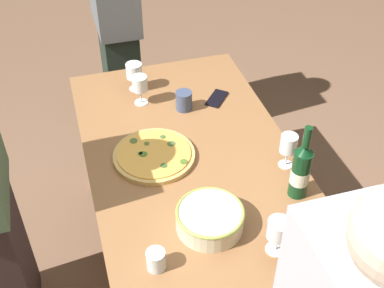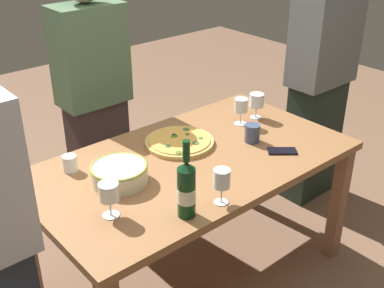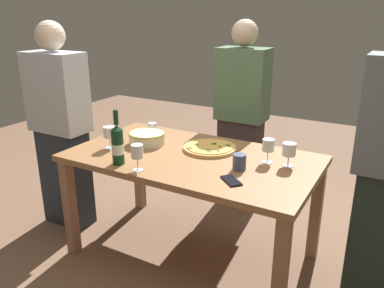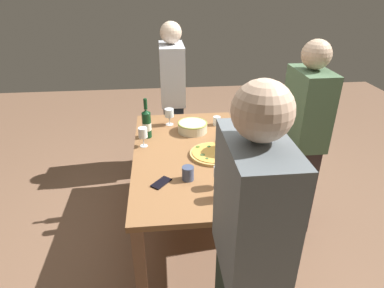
{
  "view_description": "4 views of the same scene",
  "coord_description": "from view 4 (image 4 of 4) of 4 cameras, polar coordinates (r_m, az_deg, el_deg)",
  "views": [
    {
      "loc": [
        -1.56,
        0.46,
        2.22
      ],
      "look_at": [
        0.0,
        0.0,
        0.83
      ],
      "focal_mm": 46.94,
      "sensor_mm": 36.0,
      "label": 1
    },
    {
      "loc": [
        -1.37,
        -1.61,
        1.93
      ],
      "look_at": [
        0.0,
        0.0,
        0.83
      ],
      "focal_mm": 45.95,
      "sensor_mm": 36.0,
      "label": 2
    },
    {
      "loc": [
        1.18,
        -2.07,
        1.65
      ],
      "look_at": [
        0.0,
        0.0,
        0.83
      ],
      "focal_mm": 36.58,
      "sensor_mm": 36.0,
      "label": 3
    },
    {
      "loc": [
        2.22,
        -0.23,
        1.99
      ],
      "look_at": [
        0.0,
        0.0,
        0.83
      ],
      "focal_mm": 30.96,
      "sensor_mm": 36.0,
      "label": 4
    }
  ],
  "objects": [
    {
      "name": "wine_glass_by_bottle",
      "position": [
        2.01,
        5.47,
        -7.09
      ],
      "size": [
        0.08,
        0.08,
        0.15
      ],
      "color": "white",
      "rests_on": "dining_table"
    },
    {
      "name": "dining_table",
      "position": [
        2.6,
        0.0,
        -3.39
      ],
      "size": [
        1.6,
        0.9,
        0.75
      ],
      "color": "#95643D",
      "rests_on": "ground"
    },
    {
      "name": "person_guest_left",
      "position": [
        1.58,
        9.42,
        -19.33
      ],
      "size": [
        0.45,
        0.24,
        1.67
      ],
      "rotation": [
        0.0,
        0.0,
        -3.04
      ],
      "color": "#212F26",
      "rests_on": "ground"
    },
    {
      "name": "cup_ceramic",
      "position": [
        3.02,
        4.3,
        4.02
      ],
      "size": [
        0.07,
        0.07,
        0.08
      ],
      "primitive_type": "cylinder",
      "color": "white",
      "rests_on": "dining_table"
    },
    {
      "name": "wine_bottle",
      "position": [
        2.78,
        -7.82,
        3.59
      ],
      "size": [
        0.08,
        0.08,
        0.34
      ],
      "color": "#0F381B",
      "rests_on": "dining_table"
    },
    {
      "name": "serving_bowl",
      "position": [
        2.88,
        0.09,
        3.03
      ],
      "size": [
        0.26,
        0.26,
        0.09
      ],
      "color": "beige",
      "rests_on": "dining_table"
    },
    {
      "name": "pizza",
      "position": [
        2.52,
        3.69,
        -1.68
      ],
      "size": [
        0.36,
        0.36,
        0.03
      ],
      "color": "#DDB162",
      "rests_on": "dining_table"
    },
    {
      "name": "person_host",
      "position": [
        3.53,
        -3.34,
        7.6
      ],
      "size": [
        0.45,
        0.24,
        1.58
      ],
      "rotation": [
        0.0,
        0.0,
        0.08
      ],
      "color": "#26303D",
      "rests_on": "ground"
    },
    {
      "name": "wine_glass_far_right",
      "position": [
        2.11,
        4.76,
        -4.92
      ],
      "size": [
        0.08,
        0.08,
        0.15
      ],
      "color": "white",
      "rests_on": "dining_table"
    },
    {
      "name": "wine_glass_far_left",
      "position": [
        3.0,
        -3.94,
        5.22
      ],
      "size": [
        0.08,
        0.08,
        0.15
      ],
      "color": "white",
      "rests_on": "dining_table"
    },
    {
      "name": "person_guest_right",
      "position": [
        2.77,
        18.39,
        0.55
      ],
      "size": [
        0.41,
        0.24,
        1.58
      ],
      "rotation": [
        0.0,
        0.0,
        -1.54
      ],
      "color": "#342828",
      "rests_on": "ground"
    },
    {
      "name": "cup_amber",
      "position": [
        2.21,
        -0.7,
        -5.07
      ],
      "size": [
        0.08,
        0.08,
        0.1
      ],
      "primitive_type": "cylinder",
      "color": "#424E6D",
      "rests_on": "dining_table"
    },
    {
      "name": "cell_phone",
      "position": [
        2.2,
        -5.33,
        -6.66
      ],
      "size": [
        0.16,
        0.15,
        0.01
      ],
      "primitive_type": "cube",
      "rotation": [
        0.0,
        0.0,
        4.01
      ],
      "color": "black",
      "rests_on": "dining_table"
    },
    {
      "name": "wine_glass_near_pizza",
      "position": [
        2.63,
        -8.45,
        1.78
      ],
      "size": [
        0.07,
        0.07,
        0.16
      ],
      "color": "white",
      "rests_on": "dining_table"
    },
    {
      "name": "ground_plane",
      "position": [
        2.99,
        0.0,
        -14.28
      ],
      "size": [
        8.0,
        8.0,
        0.0
      ],
      "primitive_type": "plane",
      "color": "brown"
    }
  ]
}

